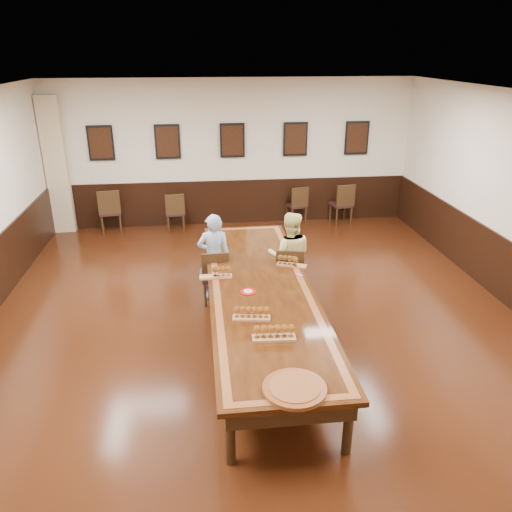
{
  "coord_description": "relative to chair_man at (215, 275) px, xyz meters",
  "views": [
    {
      "loc": [
        -0.77,
        -6.06,
        3.75
      ],
      "look_at": [
        0.0,
        0.5,
        1.0
      ],
      "focal_mm": 35.0,
      "sensor_mm": 36.0,
      "label": 1
    }
  ],
  "objects": [
    {
      "name": "floor",
      "position": [
        0.58,
        -1.11,
        -0.46
      ],
      "size": [
        8.0,
        10.0,
        0.02
      ],
      "primitive_type": "cube",
      "color": "black",
      "rests_on": "ground"
    },
    {
      "name": "ceiling",
      "position": [
        0.58,
        -1.11,
        2.76
      ],
      "size": [
        8.0,
        10.0,
        0.02
      ],
      "primitive_type": "cube",
      "color": "white",
      "rests_on": "floor"
    },
    {
      "name": "wall_back",
      "position": [
        0.58,
        3.9,
        1.15
      ],
      "size": [
        8.0,
        0.02,
        3.2
      ],
      "primitive_type": "cube",
      "color": "beige",
      "rests_on": "floor"
    },
    {
      "name": "chair_man",
      "position": [
        0.0,
        0.0,
        0.0
      ],
      "size": [
        0.43,
        0.46,
        0.89
      ],
      "primitive_type": null,
      "rotation": [
        0.0,
        0.0,
        3.16
      ],
      "color": "black",
      "rests_on": "floor"
    },
    {
      "name": "chair_woman",
      "position": [
        1.17,
        -0.09,
        0.01
      ],
      "size": [
        0.5,
        0.53,
        0.92
      ],
      "primitive_type": null,
      "rotation": [
        0.0,
        0.0,
        2.98
      ],
      "color": "black",
      "rests_on": "floor"
    },
    {
      "name": "spare_chair_a",
      "position": [
        -2.14,
        3.54,
        0.04
      ],
      "size": [
        0.53,
        0.57,
        0.98
      ],
      "primitive_type": null,
      "rotation": [
        0.0,
        0.0,
        3.3
      ],
      "color": "black",
      "rests_on": "floor"
    },
    {
      "name": "spare_chair_b",
      "position": [
        -0.74,
        3.49,
        -0.01
      ],
      "size": [
        0.45,
        0.48,
        0.87
      ],
      "primitive_type": null,
      "rotation": [
        0.0,
        0.0,
        3.24
      ],
      "color": "black",
      "rests_on": "floor"
    },
    {
      "name": "spare_chair_c",
      "position": [
        2.03,
        3.73,
        -0.01
      ],
      "size": [
        0.49,
        0.52,
        0.87
      ],
      "primitive_type": null,
      "rotation": [
        0.0,
        0.0,
        3.36
      ],
      "color": "black",
      "rests_on": "floor"
    },
    {
      "name": "spare_chair_d",
      "position": [
        3.05,
        3.56,
        0.02
      ],
      "size": [
        0.51,
        0.55,
        0.94
      ],
      "primitive_type": null,
      "rotation": [
        0.0,
        0.0,
        3.3
      ],
      "color": "black",
      "rests_on": "floor"
    },
    {
      "name": "person_man",
      "position": [
        -0.0,
        0.1,
        0.27
      ],
      "size": [
        0.53,
        0.35,
        1.43
      ],
      "primitive_type": "imported",
      "rotation": [
        0.0,
        0.0,
        3.16
      ],
      "color": "#4975B7",
      "rests_on": "floor"
    },
    {
      "name": "person_woman",
      "position": [
        1.19,
        0.01,
        0.27
      ],
      "size": [
        0.79,
        0.66,
        1.44
      ],
      "primitive_type": "imported",
      "rotation": [
        0.0,
        0.0,
        2.98
      ],
      "color": "#F9F49C",
      "rests_on": "floor"
    },
    {
      "name": "pink_phone",
      "position": [
        1.18,
        -0.8,
        0.31
      ],
      "size": [
        0.12,
        0.14,
        0.01
      ],
      "primitive_type": "cube",
      "rotation": [
        0.0,
        0.0,
        0.51
      ],
      "color": "#CB437B",
      "rests_on": "conference_table"
    },
    {
      "name": "curtain",
      "position": [
        -3.17,
        3.71,
        1.0
      ],
      "size": [
        0.45,
        0.18,
        2.9
      ],
      "primitive_type": "cube",
      "color": "tan",
      "rests_on": "floor"
    },
    {
      "name": "wainscoting",
      "position": [
        0.58,
        -1.11,
        0.05
      ],
      "size": [
        8.0,
        10.0,
        1.0
      ],
      "color": "black",
      "rests_on": "floor"
    },
    {
      "name": "conference_table",
      "position": [
        0.58,
        -1.11,
        0.16
      ],
      "size": [
        1.4,
        5.0,
        0.76
      ],
      "color": "black",
      "rests_on": "floor"
    },
    {
      "name": "posters",
      "position": [
        0.58,
        3.83,
        1.45
      ],
      "size": [
        6.14,
        0.04,
        0.74
      ],
      "color": "black",
      "rests_on": "wall_back"
    },
    {
      "name": "flight_a",
      "position": [
        0.03,
        -0.75,
        0.38
      ],
      "size": [
        0.46,
        0.15,
        0.17
      ],
      "color": "#97633F",
      "rests_on": "conference_table"
    },
    {
      "name": "flight_b",
      "position": [
        1.11,
        -0.47,
        0.38
      ],
      "size": [
        0.46,
        0.29,
        0.17
      ],
      "color": "#97633F",
      "rests_on": "conference_table"
    },
    {
      "name": "flight_c",
      "position": [
        0.36,
        -1.97,
        0.38
      ],
      "size": [
        0.47,
        0.21,
        0.17
      ],
      "color": "#97633F",
      "rests_on": "conference_table"
    },
    {
      "name": "flight_d",
      "position": [
        0.57,
        -2.45,
        0.39
      ],
      "size": [
        0.49,
        0.18,
        0.18
      ],
      "color": "#97633F",
      "rests_on": "conference_table"
    },
    {
      "name": "red_plate_grp",
      "position": [
        0.39,
        -1.26,
        0.31
      ],
      "size": [
        0.21,
        0.21,
        0.03
      ],
      "color": "red",
      "rests_on": "conference_table"
    },
    {
      "name": "carved_platter",
      "position": [
        0.62,
        -3.36,
        0.33
      ],
      "size": [
        0.63,
        0.63,
        0.05
      ],
      "color": "#632C13",
      "rests_on": "conference_table"
    }
  ]
}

